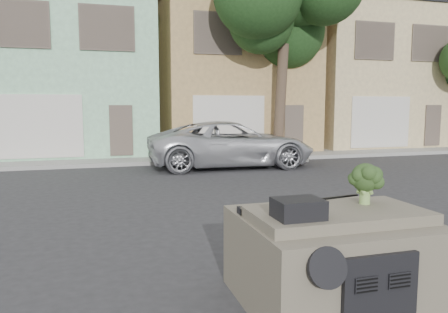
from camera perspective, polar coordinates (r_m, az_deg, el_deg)
name	(u,v)px	position (r m, az deg, el deg)	size (l,w,h in m)	color
ground_plane	(244,230)	(8.03, 2.60, -9.60)	(120.00, 120.00, 0.00)	#303033
sidewalk	(160,158)	(18.09, -8.31, -0.24)	(40.00, 3.00, 0.15)	gray
townhouse_mint	(71,72)	(21.85, -19.30, 10.37)	(7.20, 8.20, 7.55)	#9BD8AB
townhouse_tan	(226,75)	(22.79, 0.23, 10.59)	(7.20, 8.20, 7.55)	tan
townhouse_beige	(353,78)	(25.95, 16.55, 9.85)	(7.20, 8.20, 7.55)	#D1B985
silver_pickup	(231,167)	(15.97, 0.95, -1.37)	(2.77, 6.01, 1.67)	silver
tree_near	(281,57)	(18.77, 7.47, 12.80)	(4.40, 4.00, 8.50)	#1F401A
car_dashboard	(330,255)	(5.25, 13.63, -12.35)	(2.00, 1.80, 1.12)	#686150
instrument_hump	(298,209)	(4.51, 9.67, -6.72)	(0.48, 0.38, 0.20)	black
wiper_arm	(335,197)	(5.56, 14.34, -5.21)	(0.70, 0.03, 0.02)	black
broccoli	(365,183)	(5.30, 17.96, -3.34)	(0.40, 0.40, 0.49)	#243A18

